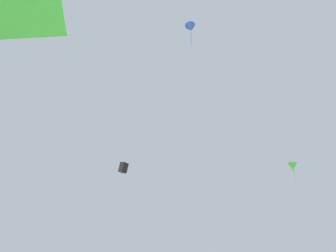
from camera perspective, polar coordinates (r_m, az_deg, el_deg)
The scene contains 3 objects.
distant_kite_blue_far_center at distance 31.32m, azimuth 3.88°, elevation 16.33°, with size 1.41×1.38×2.17m.
distant_kite_green_overhead_distant at distance 30.14m, azimuth 20.49°, elevation -6.48°, with size 0.93×0.97×1.81m.
distant_kite_black_high_left at distance 22.25m, azimuth -7.62°, elevation -7.05°, with size 0.64×0.51×0.76m.
Camera 1 is at (1.58, -1.00, 0.92)m, focal length 35.76 mm.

